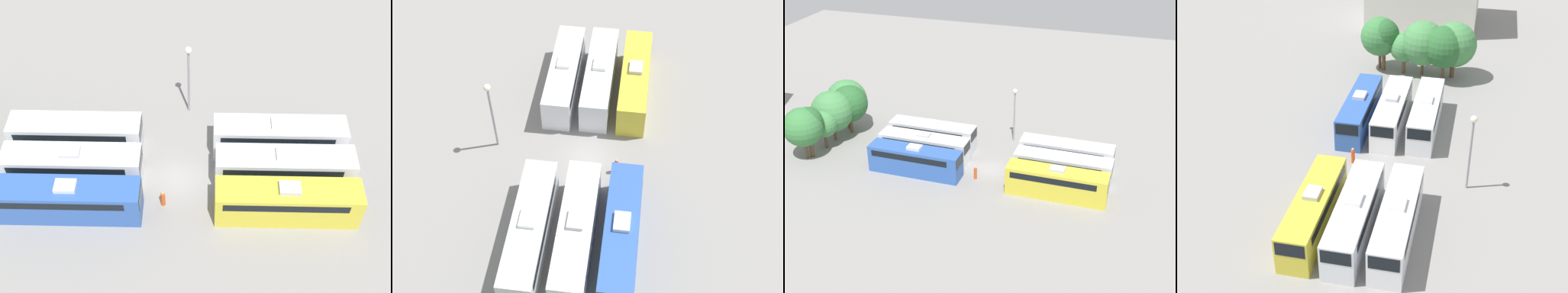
% 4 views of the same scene
% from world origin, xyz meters
% --- Properties ---
extents(ground_plane, '(123.30, 123.30, 0.00)m').
position_xyz_m(ground_plane, '(0.00, 0.00, 0.00)').
color(ground_plane, gray).
extents(bus_0, '(2.57, 11.05, 3.61)m').
position_xyz_m(bus_0, '(-3.33, -8.51, 1.79)').
color(bus_0, gold).
rests_on(bus_0, ground_plane).
extents(bus_1, '(2.57, 11.05, 3.61)m').
position_xyz_m(bus_1, '(-0.00, -8.56, 1.79)').
color(bus_1, silver).
rests_on(bus_1, ground_plane).
extents(bus_2, '(2.57, 11.05, 3.61)m').
position_xyz_m(bus_2, '(3.34, -8.41, 1.79)').
color(bus_2, silver).
rests_on(bus_2, ground_plane).
extents(bus_3, '(2.57, 11.05, 3.61)m').
position_xyz_m(bus_3, '(-3.49, 8.14, 1.79)').
color(bus_3, '#2D56A8').
rests_on(bus_3, ground_plane).
extents(bus_4, '(2.57, 11.05, 3.61)m').
position_xyz_m(bus_4, '(-0.14, 8.40, 1.79)').
color(bus_4, white).
rests_on(bus_4, ground_plane).
extents(bus_5, '(2.57, 11.05, 3.61)m').
position_xyz_m(bus_5, '(3.32, 8.71, 1.79)').
color(bus_5, silver).
rests_on(bus_5, ground_plane).
extents(worker_person, '(0.36, 0.36, 1.60)m').
position_xyz_m(worker_person, '(-2.53, 1.03, 0.74)').
color(worker_person, '#CC4C19').
rests_on(worker_person, ground_plane).
extents(light_pole, '(0.60, 0.60, 7.27)m').
position_xyz_m(light_pole, '(8.21, -0.71, 4.98)').
color(light_pole, gray).
rests_on(light_pole, ground_plane).
extents(tree_0, '(4.81, 4.81, 6.68)m').
position_xyz_m(tree_0, '(-4.28, 22.37, 4.27)').
color(tree_0, brown).
rests_on(tree_0, ground_plane).
extents(tree_1, '(3.79, 3.79, 6.60)m').
position_xyz_m(tree_1, '(-3.71, 22.03, 4.66)').
color(tree_1, brown).
rests_on(tree_1, ground_plane).
extents(tree_2, '(3.56, 3.56, 5.18)m').
position_xyz_m(tree_2, '(-1.10, 21.62, 3.38)').
color(tree_2, brown).
rests_on(tree_2, ground_plane).
extents(tree_3, '(5.40, 5.40, 6.80)m').
position_xyz_m(tree_3, '(1.19, 21.73, 4.09)').
color(tree_3, brown).
rests_on(tree_3, ground_plane).
extents(tree_4, '(4.99, 4.99, 6.72)m').
position_xyz_m(tree_4, '(3.83, 20.77, 4.21)').
color(tree_4, brown).
rests_on(tree_4, ground_plane).
extents(tree_5, '(5.40, 5.40, 6.94)m').
position_xyz_m(tree_5, '(4.89, 21.70, 4.23)').
color(tree_5, brown).
rests_on(tree_5, ground_plane).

